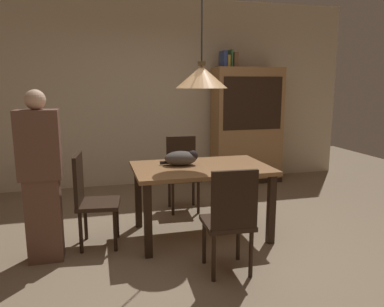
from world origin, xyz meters
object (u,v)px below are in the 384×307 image
book_green_slim (230,58)px  person_standing (41,178)px  hutch_bookcase (247,128)px  chair_near_front (230,217)px  chair_left_side (90,196)px  chair_far_back (182,170)px  cat_sleeping (182,158)px  book_blue_wide (223,59)px  dining_table (201,176)px  pendant_lamp (202,77)px  book_yellow_short (227,61)px  book_brown_thick (234,60)px

book_green_slim → person_standing: book_green_slim is taller
hutch_bookcase → chair_near_front: bearing=-115.3°
book_green_slim → chair_left_side: bearing=-138.1°
chair_near_front → book_green_slim: bearing=70.0°
chair_far_back → hutch_bookcase: size_ratio=0.50×
cat_sleeping → book_blue_wide: 2.42m
chair_left_side → cat_sleeping: 1.00m
book_green_slim → cat_sleeping: bearing=-123.3°
cat_sleeping → book_green_slim: book_green_slim is taller
cat_sleeping → hutch_bookcase: hutch_bookcase is taller
book_blue_wide → dining_table: bearing=-115.1°
dining_table → person_standing: 1.55m
dining_table → cat_sleeping: bearing=151.1°
hutch_bookcase → dining_table: bearing=-124.5°
cat_sleeping → pendant_lamp: size_ratio=0.30×
chair_left_side → chair_near_front: bearing=-38.3°
book_yellow_short → hutch_bookcase: bearing=-0.2°
chair_left_side → book_brown_thick: book_brown_thick is taller
chair_left_side → book_yellow_short: size_ratio=4.65×
chair_far_back → pendant_lamp: size_ratio=0.72×
person_standing → dining_table: bearing=7.2°
chair_far_back → person_standing: bearing=-145.1°
dining_table → chair_near_front: bearing=-90.2°
chair_left_side → book_brown_thick: bearing=41.1°
cat_sleeping → pendant_lamp: pendant_lamp is taller
book_blue_wide → book_green_slim: bearing=0.0°
dining_table → chair_far_back: bearing=89.7°
hutch_bookcase → book_yellow_short: book_yellow_short is taller
chair_near_front → person_standing: person_standing is taller
hutch_bookcase → book_green_slim: size_ratio=7.12×
chair_far_back → book_brown_thick: bearing=44.5°
book_blue_wide → book_brown_thick: 0.18m
hutch_bookcase → book_brown_thick: book_brown_thick is taller
chair_left_side → pendant_lamp: (1.13, -0.01, 1.15)m
chair_left_side → dining_table: bearing=-0.5°
book_brown_thick → chair_left_side: bearing=-138.9°
book_blue_wide → book_green_slim: book_green_slim is taller
chair_left_side → cat_sleeping: (0.94, 0.09, 0.32)m
chair_far_back → chair_near_front: size_ratio=1.00×
dining_table → person_standing: size_ratio=0.90×
hutch_bookcase → chair_left_side: bearing=-141.9°
cat_sleeping → book_blue_wide: bearing=59.3°
book_blue_wide → book_green_slim: (0.12, 0.00, 0.01)m
book_blue_wide → chair_near_front: bearing=-107.9°
book_brown_thick → chair_near_front: bearing=-111.1°
book_green_slim → person_standing: size_ratio=0.17×
chair_far_back → book_green_slim: 2.08m
hutch_bookcase → cat_sleeping: bearing=-129.5°
dining_table → hutch_bookcase: size_ratio=0.76×
pendant_lamp → book_green_slim: (1.02, 1.94, 0.32)m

